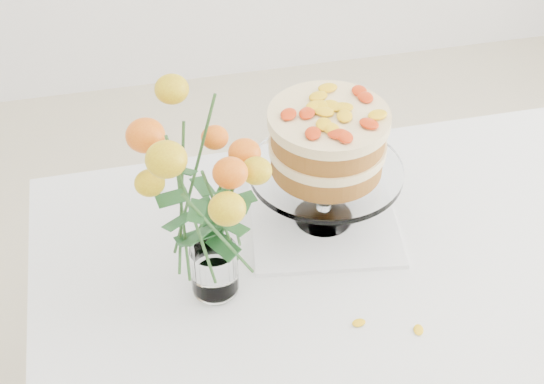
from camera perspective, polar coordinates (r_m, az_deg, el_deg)
The scene contains 6 objects.
table at distance 1.56m, azimuth 9.39°, elevation -8.13°, with size 1.43×0.93×0.76m.
napkin at distance 1.59m, azimuth 3.86°, elevation -2.06°, with size 0.30×0.30×0.01m, color white.
cake_stand at distance 1.47m, azimuth 4.19°, elevation 3.38°, with size 0.31×0.31×0.28m.
rose_vase at distance 1.28m, azimuth -4.81°, elevation 0.41°, with size 0.35×0.35×0.44m.
stray_petal_a at distance 1.41m, azimuth 6.55°, elevation -9.77°, with size 0.03×0.02×0.00m, color yellow.
stray_petal_b at distance 1.41m, azimuth 10.97°, elevation -10.17°, with size 0.03×0.02×0.00m, color yellow.
Camera 1 is at (-0.48, -0.93, 1.84)m, focal length 50.00 mm.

